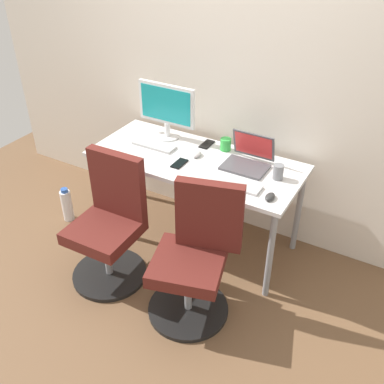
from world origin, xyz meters
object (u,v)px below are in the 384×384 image
office_chair_right (195,259)px  coffee_mug (226,144)px  office_chair_left (110,225)px  open_laptop (248,158)px  water_bottle_on_floor (67,205)px  desktop_monitor (167,108)px

office_chair_right → coffee_mug: office_chair_right is taller
office_chair_left → coffee_mug: 1.04m
open_laptop → water_bottle_on_floor: bearing=-163.5°
office_chair_left → desktop_monitor: 1.00m
office_chair_left → coffee_mug: (0.46, 0.85, 0.37)m
desktop_monitor → coffee_mug: 0.53m
office_chair_left → office_chair_right: 0.68m
office_chair_left → water_bottle_on_floor: bearing=157.6°
water_bottle_on_floor → open_laptop: size_ratio=1.00×
water_bottle_on_floor → coffee_mug: 1.47m
office_chair_right → office_chair_left: bearing=179.8°
office_chair_right → coffee_mug: size_ratio=10.22×
water_bottle_on_floor → open_laptop: open_laptop is taller
office_chair_left → water_bottle_on_floor: office_chair_left is taller
water_bottle_on_floor → desktop_monitor: bearing=35.6°
open_laptop → office_chair_right: bearing=-91.1°
office_chair_right → desktop_monitor: 1.23m
office_chair_left → open_laptop: bearing=46.4°
water_bottle_on_floor → coffee_mug: bearing=24.5°
office_chair_left → water_bottle_on_floor: 0.85m
office_chair_right → coffee_mug: bearing=104.7°
open_laptop → coffee_mug: open_laptop is taller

